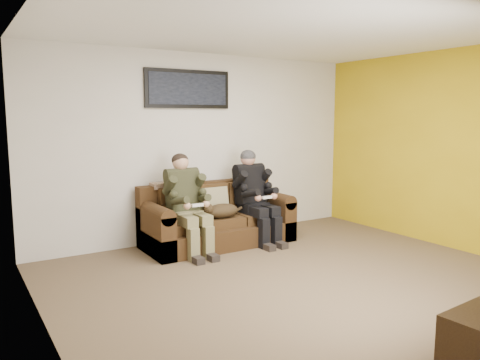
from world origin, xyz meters
TOP-DOWN VIEW (x-y plane):
  - floor at (0.00, 0.00)m, footprint 5.00×5.00m
  - ceiling at (0.00, 0.00)m, footprint 5.00×5.00m
  - wall_back at (0.00, 2.25)m, footprint 5.00×0.00m
  - wall_left at (-2.50, 0.00)m, footprint 0.00×4.50m
  - wall_right at (2.50, 0.00)m, footprint 0.00×4.50m
  - accent_wall_right at (2.49, 0.00)m, footprint 0.00×4.50m
  - sofa at (-0.04, 1.82)m, footprint 2.02×0.87m
  - throw_pillow at (-0.04, 1.86)m, footprint 0.38×0.18m
  - throw_blanket at (-0.65, 2.08)m, footprint 0.41×0.20m
  - person_left at (-0.56, 1.65)m, footprint 0.51×0.87m
  - person_right at (0.47, 1.65)m, footprint 0.51×0.86m
  - cat at (-0.10, 1.58)m, footprint 0.66×0.26m
  - framed_poster at (-0.24, 2.22)m, footprint 1.25×0.05m

SIDE VIEW (x-z plane):
  - floor at x=0.00m, z-range 0.00..0.00m
  - sofa at x=-0.04m, z-range -0.10..0.72m
  - cat at x=-0.10m, z-range 0.38..0.62m
  - throw_pillow at x=-0.04m, z-range 0.40..0.78m
  - person_left at x=-0.56m, z-range 0.07..1.33m
  - person_right at x=0.47m, z-range 0.07..1.34m
  - throw_blanket at x=-0.65m, z-range 0.79..0.86m
  - wall_back at x=0.00m, z-range -1.20..3.80m
  - wall_left at x=-2.50m, z-range -0.95..3.55m
  - wall_right at x=2.50m, z-range -0.95..3.55m
  - accent_wall_right at x=2.49m, z-range -0.95..3.55m
  - framed_poster at x=-0.24m, z-range 1.84..2.36m
  - ceiling at x=0.00m, z-range 2.60..2.60m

